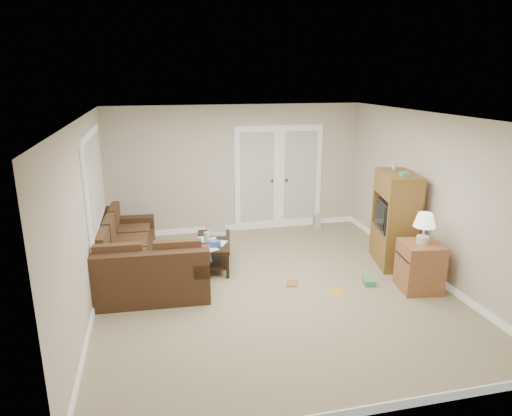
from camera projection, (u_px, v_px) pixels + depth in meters
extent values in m
plane|color=#9C9170|center=(272.00, 288.00, 6.75)|extent=(5.50, 5.50, 0.00)
cube|color=white|center=(274.00, 117.00, 6.05)|extent=(5.00, 5.50, 0.02)
cube|color=beige|center=(86.00, 219.00, 5.86)|extent=(0.02, 5.50, 2.50)
cube|color=beige|center=(431.00, 197.00, 6.94)|extent=(0.02, 5.50, 2.50)
cube|color=beige|center=(237.00, 169.00, 8.97)|extent=(5.00, 0.02, 2.50)
cube|color=beige|center=(358.00, 295.00, 3.83)|extent=(5.00, 0.02, 2.50)
cube|color=white|center=(257.00, 180.00, 9.10)|extent=(0.90, 0.04, 2.13)
cube|color=white|center=(300.00, 178.00, 9.29)|extent=(0.90, 0.04, 2.13)
cube|color=silver|center=(257.00, 178.00, 9.06)|extent=(0.68, 0.02, 1.80)
cube|color=silver|center=(300.00, 175.00, 9.25)|extent=(0.68, 0.02, 1.80)
cube|color=white|center=(94.00, 180.00, 6.72)|extent=(0.04, 1.92, 1.42)
cube|color=silver|center=(96.00, 179.00, 6.73)|extent=(0.02, 1.74, 1.24)
cube|color=#402918|center=(127.00, 257.00, 7.38)|extent=(0.94, 2.16, 0.39)
cube|color=#402918|center=(105.00, 236.00, 7.22)|extent=(0.33, 2.13, 0.40)
cube|color=#402918|center=(130.00, 222.00, 8.19)|extent=(0.84, 0.26, 0.20)
cube|color=#533721|center=(130.00, 243.00, 7.32)|extent=(0.66, 2.05, 0.11)
cube|color=#402918|center=(150.00, 284.00, 6.45)|extent=(1.70, 0.91, 0.39)
cube|color=#402918|center=(147.00, 267.00, 6.05)|extent=(1.67, 0.31, 0.40)
cube|color=#402918|center=(200.00, 261.00, 6.48)|extent=(0.26, 0.84, 0.20)
cube|color=#533721|center=(149.00, 265.00, 6.45)|extent=(1.59, 0.63, 0.11)
cube|color=black|center=(200.00, 253.00, 6.45)|extent=(0.33, 0.75, 0.03)
cube|color=red|center=(199.00, 247.00, 6.64)|extent=(0.30, 0.13, 0.02)
cube|color=black|center=(213.00, 242.00, 7.43)|extent=(0.72, 1.16, 0.05)
cube|color=black|center=(214.00, 257.00, 7.51)|extent=(0.63, 1.07, 0.03)
cylinder|color=silver|center=(207.00, 237.00, 7.35)|extent=(0.09, 0.09, 0.16)
cylinder|color=red|center=(206.00, 228.00, 7.31)|extent=(0.01, 0.01, 0.14)
cube|color=#2F4999|center=(214.00, 244.00, 7.13)|extent=(0.23, 0.15, 0.09)
cube|color=white|center=(213.00, 242.00, 7.33)|extent=(0.45, 0.64, 0.00)
cube|color=brown|center=(393.00, 247.00, 7.58)|extent=(0.73, 1.06, 0.58)
cube|color=brown|center=(398.00, 185.00, 7.29)|extent=(0.73, 1.06, 0.39)
cube|color=black|center=(394.00, 216.00, 7.43)|extent=(0.58, 0.67, 0.48)
cube|color=black|center=(380.00, 215.00, 7.43)|extent=(0.12, 0.49, 0.39)
cube|color=#459961|center=(404.00, 174.00, 6.99)|extent=(0.15, 0.19, 0.06)
cylinder|color=silver|center=(394.00, 166.00, 7.49)|extent=(0.07, 0.07, 0.12)
cube|color=#9C5F39|center=(420.00, 267.00, 6.62)|extent=(0.63, 0.63, 0.72)
cylinder|color=beige|center=(423.00, 240.00, 6.50)|extent=(0.18, 0.18, 0.11)
cylinder|color=beige|center=(424.00, 231.00, 6.46)|extent=(0.03, 0.03, 0.15)
cone|color=white|center=(425.00, 220.00, 6.42)|extent=(0.31, 0.31, 0.20)
cube|color=silver|center=(317.00, 221.00, 9.35)|extent=(0.14, 0.12, 0.31)
cube|color=gold|center=(338.00, 293.00, 6.60)|extent=(0.31, 0.28, 0.01)
cube|color=#459961|center=(369.00, 282.00, 6.86)|extent=(0.21, 0.25, 0.09)
imported|color=olive|center=(287.00, 283.00, 6.89)|extent=(0.24, 0.28, 0.02)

